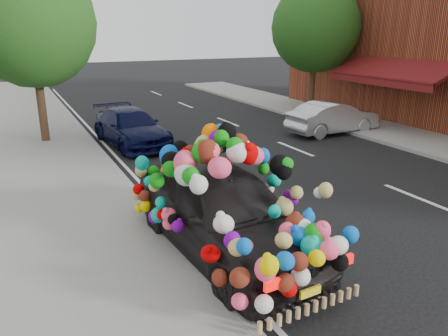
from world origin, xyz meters
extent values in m
plane|color=black|center=(0.00, 0.00, 0.00)|extent=(100.00, 100.00, 0.00)
cube|color=gray|center=(-4.30, 0.00, 0.06)|extent=(4.00, 60.00, 0.12)
cube|color=gray|center=(-2.35, 0.00, 0.07)|extent=(0.15, 60.00, 0.13)
cube|color=gray|center=(8.20, 3.00, 0.06)|extent=(3.00, 40.00, 0.12)
cube|color=#5D1112|center=(8.70, 6.00, 2.35)|extent=(1.62, 5.20, 0.75)
cube|color=#5D1112|center=(7.95, 6.00, 1.95)|extent=(0.06, 5.20, 0.35)
cylinder|color=#332114|center=(-3.80, 9.50, 1.36)|extent=(0.28, 0.28, 2.73)
sphere|color=#204712|center=(-3.80, 9.50, 4.03)|extent=(4.20, 4.20, 4.20)
cylinder|color=#332114|center=(8.00, 10.00, 1.32)|extent=(0.28, 0.28, 2.64)
sphere|color=#204712|center=(8.00, 10.00, 3.90)|extent=(4.00, 4.00, 4.00)
imported|color=black|center=(-1.68, -0.29, 0.78)|extent=(2.11, 4.69, 1.57)
cube|color=red|center=(-2.17, -2.64, 0.78)|extent=(0.22, 0.07, 0.14)
cube|color=red|center=(-0.91, -2.56, 0.78)|extent=(0.22, 0.07, 0.14)
cube|color=yellow|center=(-1.54, -2.61, 0.48)|extent=(0.34, 0.06, 0.12)
imported|color=black|center=(-1.14, 8.03, 0.60)|extent=(2.10, 4.31, 1.21)
imported|color=#B0B2B7|center=(6.23, 6.29, 0.61)|extent=(3.76, 1.46, 1.22)
camera|label=1|loc=(-4.80, -6.60, 3.80)|focal=35.00mm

